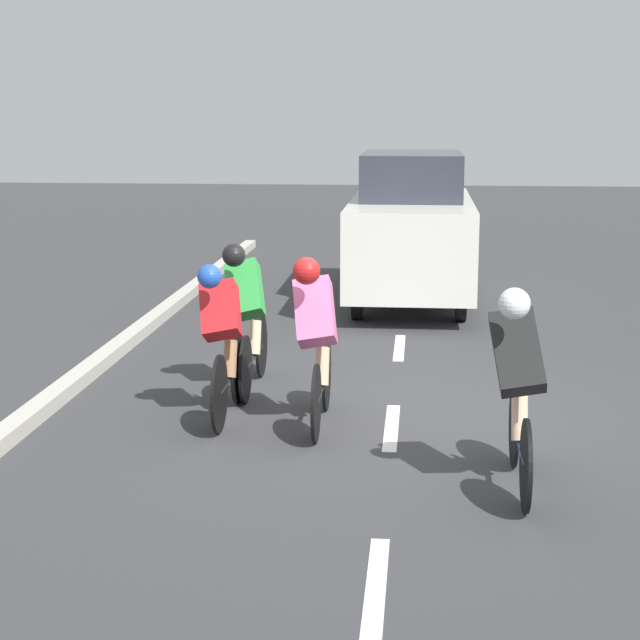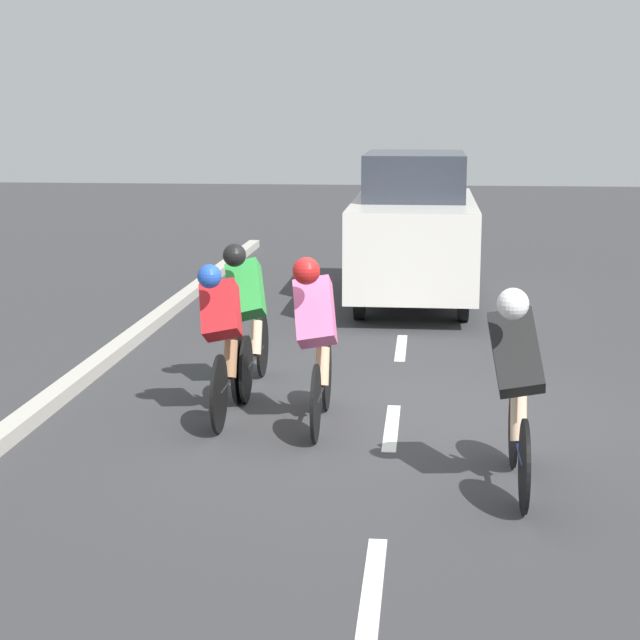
{
  "view_description": "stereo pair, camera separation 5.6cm",
  "coord_description": "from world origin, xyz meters",
  "px_view_note": "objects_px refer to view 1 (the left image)",
  "views": [
    {
      "loc": [
        -0.22,
        9.42,
        2.75
      ],
      "look_at": [
        0.63,
        0.38,
        0.95
      ],
      "focal_mm": 60.0,
      "sensor_mm": 36.0,
      "label": 1
    },
    {
      "loc": [
        -0.28,
        9.42,
        2.75
      ],
      "look_at": [
        0.63,
        0.38,
        0.95
      ],
      "focal_mm": 60.0,
      "sensor_mm": 36.0,
      "label": 2
    }
  ],
  "objects_px": {
    "cyclist_red": "(223,338)",
    "support_car": "(411,228)",
    "cyclist_black": "(518,383)",
    "cyclist_pink": "(317,336)",
    "cyclist_green": "(247,312)"
  },
  "relations": [
    {
      "from": "cyclist_black",
      "to": "cyclist_green",
      "type": "xyz_separation_m",
      "value": [
        2.39,
        -2.62,
        -0.02
      ]
    },
    {
      "from": "cyclist_red",
      "to": "cyclist_pink",
      "type": "bearing_deg",
      "value": 168.31
    },
    {
      "from": "cyclist_green",
      "to": "cyclist_black",
      "type": "bearing_deg",
      "value": 132.39
    },
    {
      "from": "cyclist_black",
      "to": "cyclist_pink",
      "type": "bearing_deg",
      "value": -42.15
    },
    {
      "from": "cyclist_pink",
      "to": "cyclist_green",
      "type": "relative_size",
      "value": 0.99
    },
    {
      "from": "cyclist_black",
      "to": "cyclist_pink",
      "type": "relative_size",
      "value": 0.99
    },
    {
      "from": "cyclist_black",
      "to": "support_car",
      "type": "relative_size",
      "value": 0.38
    },
    {
      "from": "cyclist_pink",
      "to": "support_car",
      "type": "relative_size",
      "value": 0.38
    },
    {
      "from": "cyclist_black",
      "to": "cyclist_green",
      "type": "bearing_deg",
      "value": -47.61
    },
    {
      "from": "cyclist_black",
      "to": "cyclist_green",
      "type": "height_order",
      "value": "cyclist_black"
    },
    {
      "from": "cyclist_red",
      "to": "support_car",
      "type": "xyz_separation_m",
      "value": [
        -1.59,
        -6.16,
        0.32
      ]
    },
    {
      "from": "cyclist_red",
      "to": "cyclist_green",
      "type": "distance_m",
      "value": 1.0
    },
    {
      "from": "cyclist_green",
      "to": "support_car",
      "type": "height_order",
      "value": "support_car"
    },
    {
      "from": "cyclist_red",
      "to": "cyclist_green",
      "type": "bearing_deg",
      "value": -93.04
    },
    {
      "from": "cyclist_pink",
      "to": "cyclist_green",
      "type": "height_order",
      "value": "cyclist_pink"
    }
  ]
}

